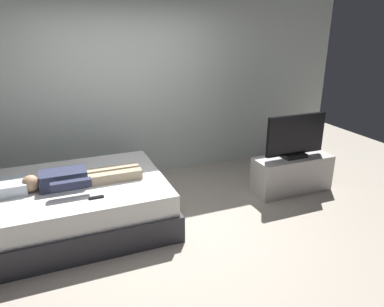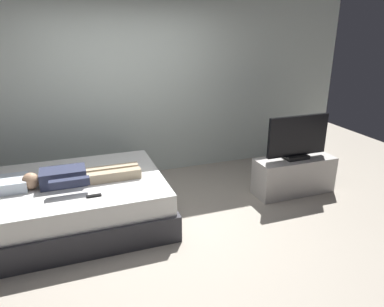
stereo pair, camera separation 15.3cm
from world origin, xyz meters
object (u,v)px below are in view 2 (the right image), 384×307
Objects in this scene: pillow at (3,185)px; tv at (298,138)px; bed at (76,202)px; person at (76,176)px; remote at (94,196)px; tv_stand at (294,175)px.

tv is at bearing -2.65° from pillow.
person is at bearing -70.41° from bed.
bed is 1.63× the size of person.
pillow is 0.38× the size of person.
person is (0.03, -0.08, 0.36)m from bed.
remote is (0.18, -0.49, 0.29)m from bed.
tv reaches higher than pillow.
pillow is at bearing 173.69° from person.
tv is (3.55, -0.16, 0.18)m from pillow.
bed is 2.85m from tv_stand.
tv is (2.85, -0.16, 0.52)m from bed.
person is at bearing 178.31° from tv_stand.
person is at bearing 178.31° from tv.
remote is at bearing -28.78° from pillow.
tv_stand is at bearing -3.30° from bed.
remote reaches higher than bed.
tv reaches higher than tv_stand.
pillow is 1.01m from remote.
tv_stand is at bearing 6.86° from remote.
pillow is (-0.70, -0.00, 0.34)m from bed.
bed is at bearing 110.33° from remote.
person is at bearing 110.47° from remote.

